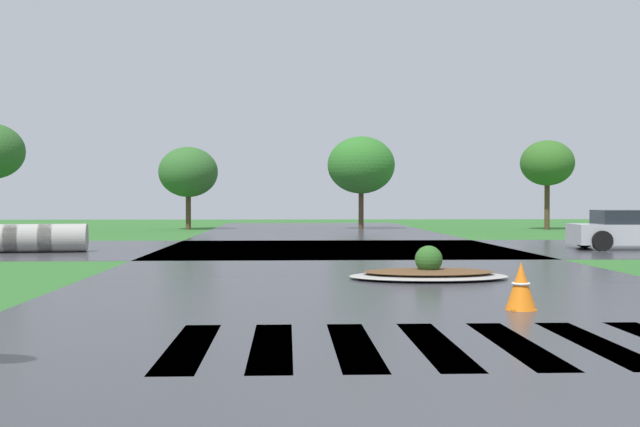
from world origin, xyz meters
name	(u,v)px	position (x,y,z in m)	size (l,w,h in m)	color
asphalt_roadway	(373,284)	(0.00, 10.00, 0.00)	(11.47, 80.00, 0.01)	#35353A
asphalt_cross_road	(337,248)	(0.00, 21.10, 0.00)	(90.00, 10.32, 0.01)	#35353A
crosswalk_stripes	(435,345)	(0.00, 3.82, 0.00)	(5.85, 2.94, 0.01)	white
median_island	(429,273)	(1.23, 10.99, 0.13)	(3.23, 1.92, 0.68)	#9E9B93
car_white_sedan	(633,231)	(9.62, 20.27, 0.60)	(4.12, 2.20, 1.28)	#B7B7BF
drainage_pipe_stack	(29,238)	(-9.48, 19.47, 0.44)	(3.48, 1.32, 0.87)	#9E9B93
traffic_cone	(521,287)	(1.77, 6.49, 0.34)	(0.45, 0.45, 0.70)	orange
background_treeline	(374,163)	(3.08, 37.57, 3.63)	(42.86, 5.79, 5.53)	#4C3823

